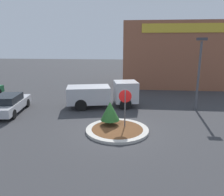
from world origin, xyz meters
TOP-DOWN VIEW (x-y plane):
  - ground_plane at (0.00, 0.00)m, footprint 120.00×120.00m
  - traffic_island at (0.00, 0.00)m, footprint 3.60×3.60m
  - stop_sign at (0.41, 0.42)m, footprint 0.74×0.07m
  - island_shrub at (-0.48, 0.64)m, footprint 1.14×1.14m
  - utility_truck at (-1.48, 4.90)m, footprint 5.75×3.10m
  - storefront_building at (6.00, 14.92)m, footprint 12.59×6.07m
  - parked_sedan_silver at (-8.04, 2.68)m, footprint 2.39×4.82m
  - light_pole at (5.64, 4.87)m, footprint 0.70×0.30m

SIDE VIEW (x-z plane):
  - ground_plane at x=0.00m, z-range 0.00..0.00m
  - traffic_island at x=0.00m, z-range 0.00..0.15m
  - parked_sedan_silver at x=-8.04m, z-range 0.01..1.37m
  - island_shrub at x=-0.48m, z-range 0.30..1.71m
  - utility_truck at x=-1.48m, z-range 0.07..2.08m
  - stop_sign at x=0.41m, z-range 0.46..2.83m
  - light_pole at x=5.64m, z-range 0.53..5.85m
  - storefront_building at x=6.00m, z-range 0.00..7.26m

